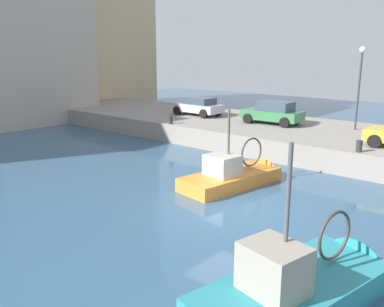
# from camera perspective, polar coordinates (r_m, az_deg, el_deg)

# --- Properties ---
(water_surface) EXTENTS (80.00, 80.00, 0.00)m
(water_surface) POSITION_cam_1_polar(r_m,az_deg,el_deg) (15.03, 5.40, -8.07)
(water_surface) COLOR #335675
(water_surface) RESTS_ON ground
(quay_wall) EXTENTS (9.00, 56.00, 1.20)m
(quay_wall) POSITION_cam_1_polar(r_m,az_deg,el_deg) (24.80, 21.03, 1.27)
(quay_wall) COLOR gray
(quay_wall) RESTS_ON ground
(fishing_boat_orange) EXTENTS (5.71, 2.70, 4.20)m
(fishing_boat_orange) POSITION_cam_1_polar(r_m,az_deg,el_deg) (18.09, 6.38, -3.83)
(fishing_boat_orange) COLOR orange
(fishing_boat_orange) RESTS_ON ground
(fishing_boat_teal) EXTENTS (6.12, 3.21, 4.82)m
(fishing_boat_teal) POSITION_cam_1_polar(r_m,az_deg,el_deg) (10.32, 15.63, -18.67)
(fishing_boat_teal) COLOR teal
(fishing_boat_teal) RESTS_ON ground
(parked_car_silver) EXTENTS (1.92, 3.85, 1.32)m
(parked_car_silver) POSITION_cam_1_polar(r_m,az_deg,el_deg) (29.97, 0.84, 6.70)
(parked_car_silver) COLOR #B7B7BC
(parked_car_silver) RESTS_ON quay_wall
(parked_car_green) EXTENTS (2.09, 3.89, 1.45)m
(parked_car_green) POSITION_cam_1_polar(r_m,az_deg,el_deg) (26.73, 11.35, 5.69)
(parked_car_green) COLOR #387547
(parked_car_green) RESTS_ON quay_wall
(mooring_bollard_mid) EXTENTS (0.28, 0.28, 0.55)m
(mooring_bollard_mid) POSITION_cam_1_polar(r_m,az_deg,el_deg) (20.14, 22.50, 0.97)
(mooring_bollard_mid) COLOR #2D2D33
(mooring_bollard_mid) RESTS_ON quay_wall
(mooring_bollard_north) EXTENTS (0.28, 0.28, 0.55)m
(mooring_bollard_north) POSITION_cam_1_polar(r_m,az_deg,el_deg) (26.33, -3.04, 4.80)
(mooring_bollard_north) COLOR #2D2D33
(mooring_bollard_north) RESTS_ON quay_wall
(quay_streetlamp) EXTENTS (0.36, 0.36, 4.83)m
(quay_streetlamp) POSITION_cam_1_polar(r_m,az_deg,el_deg) (25.78, 22.63, 10.25)
(quay_streetlamp) COLOR #38383D
(quay_streetlamp) RESTS_ON quay_wall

